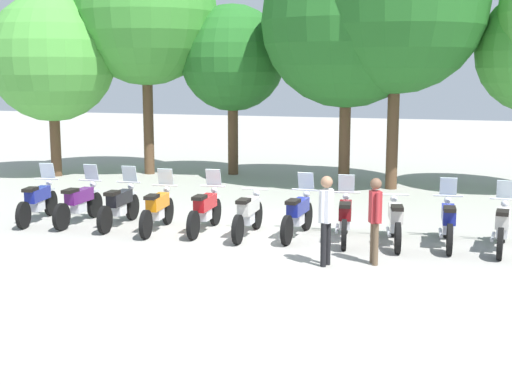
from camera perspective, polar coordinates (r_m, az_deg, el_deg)
The scene contains 19 objects.
ground_plane at distance 15.96m, azimuth -0.54°, elevation -3.48°, with size 80.00×80.00×0.00m, color #9E9B93.
motorcycle_0 at distance 18.09m, azimuth -17.09°, elevation -0.66°, with size 0.65×2.17×1.37m.
motorcycle_1 at distance 17.60m, azimuth -13.98°, elevation -0.80°, with size 0.62×2.19×1.37m.
motorcycle_2 at distance 17.09m, azimuth -10.88°, elevation -1.00°, with size 0.62×2.19×1.37m.
motorcycle_3 at distance 16.46m, azimuth -7.89°, elevation -1.32°, with size 0.62×2.19×1.37m.
motorcycle_4 at distance 16.26m, azimuth -4.10°, elevation -1.39°, with size 0.62×2.19×1.37m.
motorcycle_5 at distance 15.79m, azimuth -0.64°, elevation -1.76°, with size 0.62×2.19×0.99m.
motorcycle_6 at distance 15.74m, azimuth 3.37°, elevation -1.76°, with size 0.62×2.19×1.37m.
motorcycle_7 at distance 15.47m, azimuth 7.15°, elevation -2.02°, with size 0.63×2.18×1.37m.
motorcycle_8 at distance 15.34m, azimuth 11.10°, elevation -2.29°, with size 0.66×2.17×0.99m.
motorcycle_9 at distance 15.46m, azimuth 15.15°, elevation -2.30°, with size 0.62×2.19×1.37m.
motorcycle_10 at distance 15.40m, azimuth 19.14°, elevation -2.55°, with size 0.62×2.19×1.37m.
person_0 at distance 13.59m, azimuth 9.53°, elevation -1.77°, with size 0.29×0.40×1.66m.
person_1 at distance 13.35m, azimuth 5.64°, elevation -1.72°, with size 0.28×0.41×1.72m.
tree_0 at distance 25.56m, azimuth -16.08°, elevation 10.27°, with size 4.32×4.32×6.22m.
tree_1 at distance 25.47m, azimuth -8.84°, elevation 13.98°, with size 4.96×4.96×8.07m.
tree_2 at distance 25.01m, azimuth -1.89°, elevation 10.65°, with size 3.67×3.67×5.90m.
tree_3 at distance 22.81m, azimuth 7.31°, elevation 13.38°, with size 5.34×5.34×7.80m.
tree_4 at distance 22.34m, azimuth 11.23°, elevation 14.63°, with size 5.43×5.43×8.34m.
Camera 1 is at (4.82, -14.77, 3.66)m, focal length 49.89 mm.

